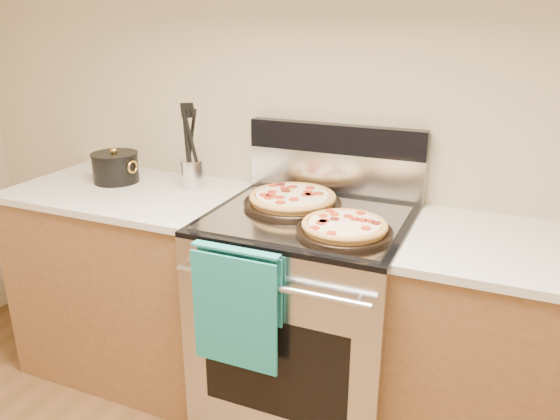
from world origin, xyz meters
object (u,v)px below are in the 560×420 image
at_px(pepperoni_pizza_front, 345,228).
at_px(pepperoni_pizza_back, 293,200).
at_px(range_body, 307,323).
at_px(saucepan, 116,169).
at_px(utensil_crock, 193,174).

bearing_deg(pepperoni_pizza_front, pepperoni_pizza_back, 144.02).
bearing_deg(range_body, pepperoni_pizza_front, -35.84).
distance_m(pepperoni_pizza_back, saucepan, 0.90).
height_order(pepperoni_pizza_back, saucepan, saucepan).
bearing_deg(pepperoni_pizza_front, utensil_crock, 159.82).
bearing_deg(saucepan, range_body, -6.08).
height_order(range_body, utensil_crock, utensil_crock).
distance_m(pepperoni_pizza_front, utensil_crock, 0.85).
height_order(pepperoni_pizza_front, saucepan, saucepan).
xyz_separation_m(pepperoni_pizza_back, saucepan, (-0.90, 0.04, 0.02)).
bearing_deg(pepperoni_pizza_back, saucepan, 177.70).
bearing_deg(range_body, utensil_crock, 165.28).
xyz_separation_m(pepperoni_pizza_back, utensil_crock, (-0.52, 0.09, 0.02)).
bearing_deg(utensil_crock, pepperoni_pizza_back, -9.97).
bearing_deg(saucepan, pepperoni_pizza_front, -11.37).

